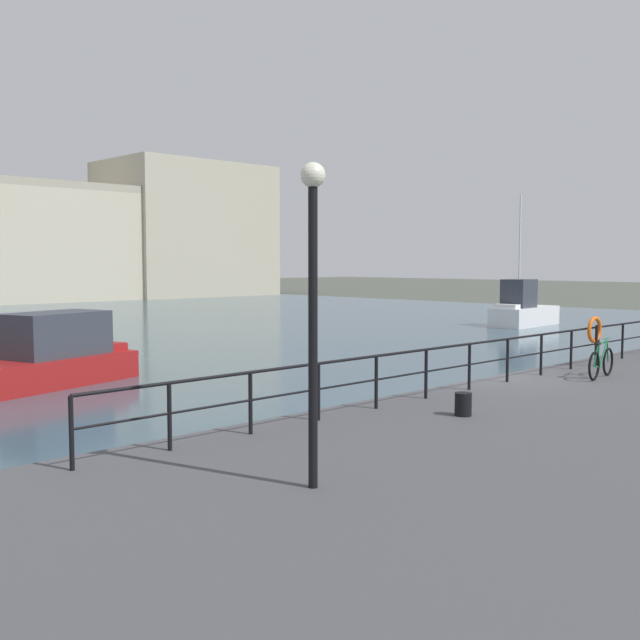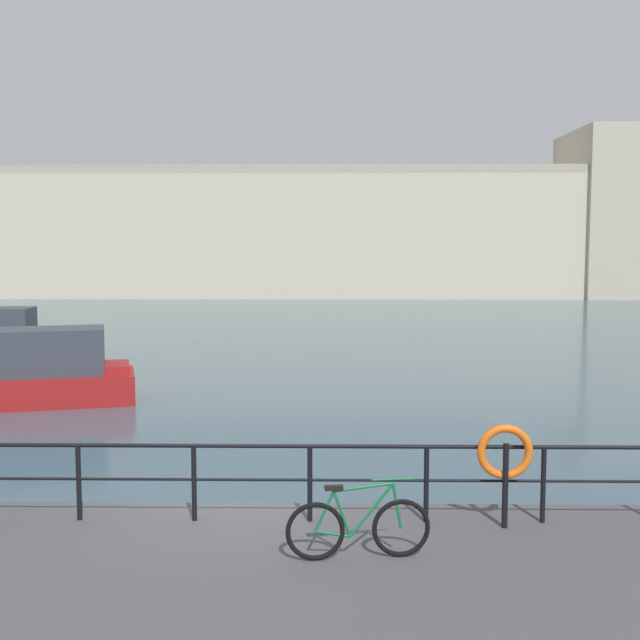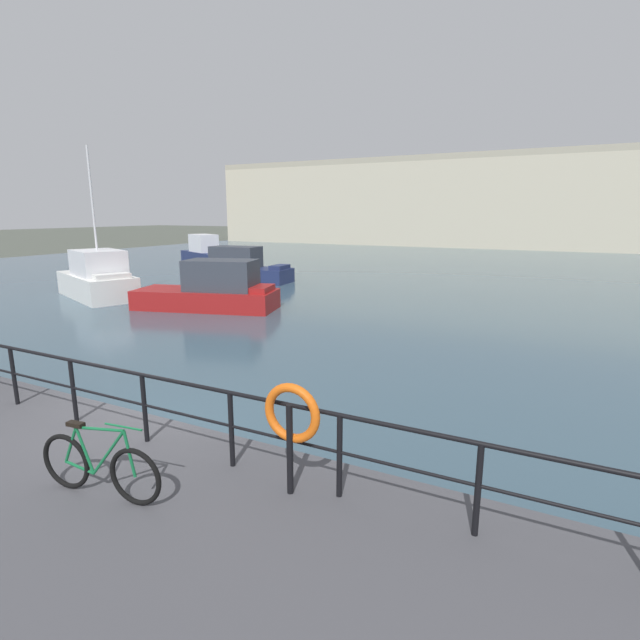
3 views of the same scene
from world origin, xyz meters
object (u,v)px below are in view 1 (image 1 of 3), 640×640
moored_blue_motorboat (523,310)px  mooring_bollard (463,404)px  parked_bicycle (601,363)px  moored_green_narrowboat (44,358)px  quay_lamp_post (313,279)px  life_ring_stand (595,331)px

moored_blue_motorboat → mooring_bollard: size_ratio=16.71×
moored_blue_motorboat → parked_bicycle: (-19.69, -13.92, 0.16)m
moored_blue_motorboat → moored_green_narrowboat: 28.41m
mooring_bollard → quay_lamp_post: quay_lamp_post is taller
moored_blue_motorboat → moored_green_narrowboat: size_ratio=1.15×
quay_lamp_post → life_ring_stand: bearing=11.6°
moored_blue_motorboat → parked_bicycle: bearing=31.1°
parked_bicycle → life_ring_stand: size_ratio=1.26×
moored_green_narrowboat → parked_bicycle: (8.69, -12.68, 0.28)m
mooring_bollard → life_ring_stand: (8.34, 1.46, 0.75)m
moored_blue_motorboat → quay_lamp_post: bearing=22.3°
parked_bicycle → moored_blue_motorboat: bearing=28.1°
moored_green_narrowboat → parked_bicycle: size_ratio=3.64×
parked_bicycle → quay_lamp_post: quay_lamp_post is taller
mooring_bollard → life_ring_stand: 8.50m
moored_green_narrowboat → life_ring_stand: size_ratio=4.59×
moored_green_narrowboat → quay_lamp_post: 14.80m
life_ring_stand → quay_lamp_post: size_ratio=0.34×
moored_green_narrowboat → parked_bicycle: bearing=-71.2°
parked_bicycle → quay_lamp_post: size_ratio=0.43×
moored_green_narrowboat → quay_lamp_post: bearing=-116.8°
life_ring_stand → moored_blue_motorboat: bearing=35.8°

